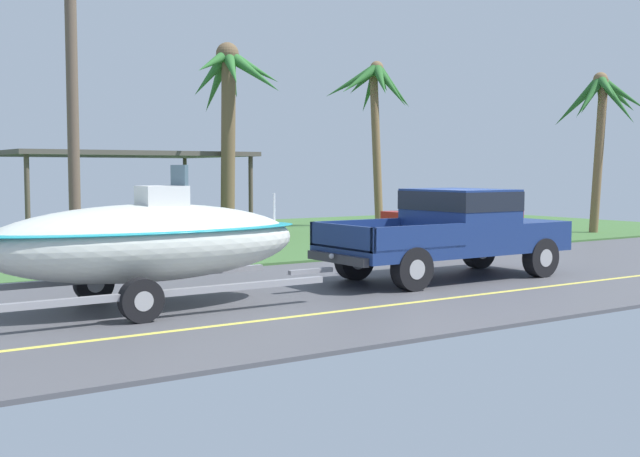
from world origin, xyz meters
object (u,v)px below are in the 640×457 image
at_px(carport_awning, 118,156).
at_px(palm_tree_far_left, 230,95).
at_px(utility_pole, 72,88).
at_px(palm_tree_near_right, 375,95).
at_px(pickup_truck_towing, 458,228).
at_px(parked_sedan_near, 452,217).
at_px(palm_tree_mid, 601,108).
at_px(boat_on_trailer, 146,242).

xyz_separation_m(carport_awning, palm_tree_far_left, (2.41, -3.07, 1.80)).
xyz_separation_m(carport_awning, utility_pole, (-3.88, -8.22, 1.23)).
bearing_deg(palm_tree_near_right, pickup_truck_towing, -120.66).
bearing_deg(utility_pole, palm_tree_near_right, 28.46).
relative_size(parked_sedan_near, palm_tree_near_right, 0.74).
distance_m(pickup_truck_towing, parked_sedan_near, 9.77).
height_order(pickup_truck_towing, palm_tree_mid, palm_tree_mid).
xyz_separation_m(palm_tree_mid, utility_pole, (-17.99, -0.79, -0.40)).
height_order(pickup_truck_towing, palm_tree_near_right, palm_tree_near_right).
relative_size(pickup_truck_towing, utility_pole, 0.73).
xyz_separation_m(parked_sedan_near, utility_pole, (-12.91, -2.51, 3.18)).
relative_size(carport_awning, palm_tree_near_right, 1.18).
distance_m(palm_tree_far_left, utility_pole, 8.15).
xyz_separation_m(pickup_truck_towing, utility_pole, (-6.33, 4.71, 2.85)).
distance_m(boat_on_trailer, parked_sedan_near, 15.08).
bearing_deg(palm_tree_far_left, parked_sedan_near, -21.78).
height_order(boat_on_trailer, palm_tree_near_right, palm_tree_near_right).
height_order(pickup_truck_towing, parked_sedan_near, pickup_truck_towing).
bearing_deg(parked_sedan_near, palm_tree_far_left, 158.22).
relative_size(boat_on_trailer, parked_sedan_near, 1.39).
xyz_separation_m(carport_awning, palm_tree_mid, (14.11, -7.44, 1.63)).
distance_m(palm_tree_near_right, utility_pole, 15.33).
relative_size(pickup_truck_towing, boat_on_trailer, 0.85).
bearing_deg(parked_sedan_near, utility_pole, -169.01).
relative_size(palm_tree_mid, utility_pole, 0.74).
bearing_deg(utility_pole, carport_awning, 64.75).
bearing_deg(utility_pole, palm_tree_far_left, 39.35).
relative_size(parked_sedan_near, utility_pole, 0.62).
bearing_deg(palm_tree_mid, palm_tree_far_left, 159.52).
distance_m(carport_awning, utility_pole, 9.17).
relative_size(palm_tree_near_right, palm_tree_mid, 1.14).
height_order(parked_sedan_near, carport_awning, carport_awning).
height_order(boat_on_trailer, parked_sedan_near, boat_on_trailer).
distance_m(parked_sedan_near, palm_tree_mid, 6.45).
distance_m(carport_awning, palm_tree_near_right, 9.89).
relative_size(pickup_truck_towing, palm_tree_far_left, 0.91).
distance_m(boat_on_trailer, utility_pole, 5.49).
bearing_deg(palm_tree_mid, palm_tree_near_right, 124.97).
height_order(pickup_truck_towing, boat_on_trailer, boat_on_trailer).
bearing_deg(pickup_truck_towing, parked_sedan_near, 47.65).
bearing_deg(boat_on_trailer, carport_awning, 72.03).
relative_size(boat_on_trailer, palm_tree_mid, 1.17).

